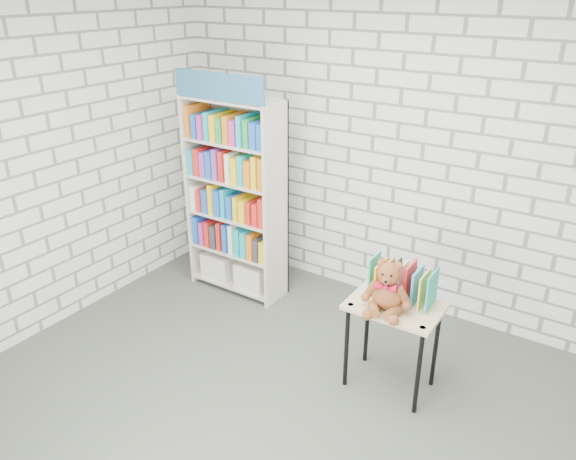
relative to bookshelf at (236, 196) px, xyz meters
The scene contains 6 objects.
ground 2.10m from the bookshelf, 46.65° to the right, with size 4.50×4.50×0.00m, color #434A3E.
room_shell 2.04m from the bookshelf, 46.65° to the right, with size 4.52×4.02×2.81m.
bookshelf is the anchor object (origin of this frame).
display_table 1.96m from the bookshelf, 16.60° to the right, with size 0.66×0.46×0.70m.
table_books 1.90m from the bookshelf, 13.55° to the right, with size 0.46×0.21×0.27m.
teddy_bear 1.94m from the bookshelf, 19.75° to the right, with size 0.34×0.33×0.37m.
Camera 1 is at (1.81, -2.45, 2.81)m, focal length 35.00 mm.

